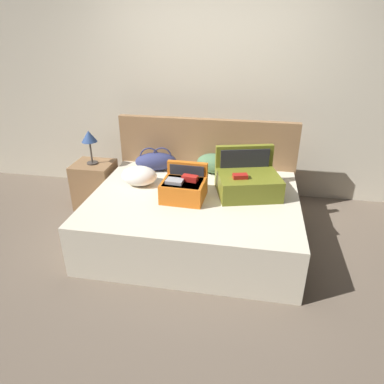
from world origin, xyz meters
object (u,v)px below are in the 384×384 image
object	(u,v)px
bed	(194,218)
pillow_center_head	(214,163)
hard_case_large	(248,181)
table_lamp	(89,138)
pillow_near_headboard	(139,176)
nightstand	(95,185)
duffel_bag	(156,161)
hard_case_medium	(184,187)

from	to	relation	value
bed	pillow_center_head	size ratio (longest dim) A/B	5.09
hard_case_large	table_lamp	world-z (taller)	table_lamp
pillow_near_headboard	nightstand	distance (m)	0.83
pillow_center_head	table_lamp	size ratio (longest dim) A/B	1.01
bed	pillow_center_head	world-z (taller)	pillow_center_head
nightstand	table_lamp	distance (m)	0.57
bed	duffel_bag	world-z (taller)	duffel_bag
hard_case_large	pillow_near_headboard	distance (m)	1.09
hard_case_medium	duffel_bag	world-z (taller)	hard_case_medium
duffel_bag	pillow_center_head	world-z (taller)	duffel_bag
hard_case_large	duffel_bag	bearing A→B (deg)	142.58
table_lamp	hard_case_large	bearing A→B (deg)	-11.69
hard_case_medium	pillow_center_head	xyz separation A→B (m)	(0.20, 0.67, -0.01)
duffel_bag	pillow_center_head	bearing A→B (deg)	3.70
hard_case_large	table_lamp	xyz separation A→B (m)	(-1.76, 0.36, 0.21)
pillow_near_headboard	pillow_center_head	world-z (taller)	pillow_center_head
hard_case_large	hard_case_medium	size ratio (longest dim) A/B	1.67
duffel_bag	hard_case_large	bearing A→B (deg)	-22.09
duffel_bag	pillow_center_head	size ratio (longest dim) A/B	1.27
bed	hard_case_medium	bearing A→B (deg)	-145.21
pillow_near_headboard	bed	bearing A→B (deg)	-15.23
hard_case_large	bed	bearing A→B (deg)	-178.06
duffel_bag	table_lamp	distance (m)	0.77
hard_case_large	table_lamp	distance (m)	1.81
hard_case_large	pillow_center_head	xyz separation A→B (m)	(-0.38, 0.46, -0.02)
hard_case_medium	pillow_near_headboard	bearing A→B (deg)	158.78
bed	table_lamp	bearing A→B (deg)	157.76
pillow_near_headboard	table_lamp	distance (m)	0.80
bed	nightstand	bearing A→B (deg)	157.76
duffel_bag	pillow_center_head	xyz separation A→B (m)	(0.65, 0.04, 0.00)
duffel_bag	pillow_near_headboard	distance (m)	0.41
hard_case_medium	table_lamp	distance (m)	1.33
bed	hard_case_large	size ratio (longest dim) A/B	2.92
bed	hard_case_medium	distance (m)	0.37
bed	pillow_near_headboard	size ratio (longest dim) A/B	5.45
hard_case_medium	nightstand	bearing A→B (deg)	156.35
hard_case_large	table_lamp	bearing A→B (deg)	152.98
hard_case_large	pillow_near_headboard	bearing A→B (deg)	164.25
pillow_center_head	bed	bearing A→B (deg)	-100.70
hard_case_medium	pillow_near_headboard	xyz separation A→B (m)	(-0.51, 0.22, -0.02)
hard_case_large	pillow_center_head	size ratio (longest dim) A/B	1.74
hard_case_medium	pillow_center_head	distance (m)	0.70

